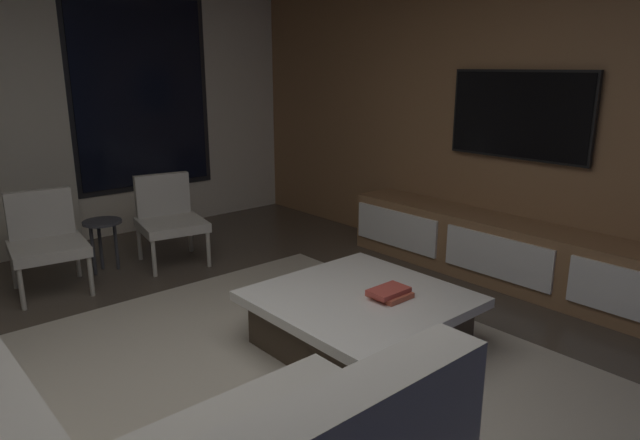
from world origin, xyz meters
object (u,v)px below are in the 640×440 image
side_stool (102,230)px  mounted_tv (519,115)px  accent_chair_by_curtain (45,237)px  media_console (517,256)px  book_stack_on_coffee_table (389,293)px  accent_chair_near_window (168,215)px  coffee_table (360,320)px

side_stool → mounted_tv: (2.55, -2.31, 0.98)m
accent_chair_by_curtain → media_console: 3.74m
book_stack_on_coffee_table → accent_chair_by_curtain: (-1.27, 2.46, 0.04)m
accent_chair_near_window → media_console: size_ratio=0.25×
accent_chair_near_window → side_stool: bearing=169.5°
accent_chair_by_curtain → mounted_tv: size_ratio=0.64×
accent_chair_near_window → media_console: accent_chair_near_window is taller
accent_chair_by_curtain → media_console: accent_chair_by_curtain is taller
coffee_table → side_stool: 2.52m
book_stack_on_coffee_table → side_stool: 2.68m
accent_chair_near_window → side_stool: 0.58m
media_console → mounted_tv: size_ratio=2.55×
side_stool → coffee_table: bearing=-74.1°
accent_chair_near_window → mounted_tv: bearing=-48.0°
accent_chair_by_curtain → side_stool: bearing=11.6°
media_console → mounted_tv: (0.18, 0.20, 1.10)m
coffee_table → mounted_tv: (1.86, 0.11, 1.16)m
coffee_table → media_console: (1.68, -0.09, 0.06)m
coffee_table → book_stack_on_coffee_table: (0.10, -0.14, 0.20)m
book_stack_on_coffee_table → side_stool: side_stool is taller
coffee_table → accent_chair_by_curtain: size_ratio=1.49×
accent_chair_by_curtain → mounted_tv: 3.86m
coffee_table → side_stool: side_stool is taller
coffee_table → media_console: 1.69m
coffee_table → side_stool: size_ratio=2.52×
accent_chair_by_curtain → side_stool: size_ratio=1.70×
coffee_table → accent_chair_by_curtain: accent_chair_by_curtain is taller
book_stack_on_coffee_table → accent_chair_near_window: size_ratio=0.32×
side_stool → media_console: size_ratio=0.15×
book_stack_on_coffee_table → accent_chair_near_window: 2.47m
mounted_tv → accent_chair_by_curtain: bearing=143.9°
accent_chair_near_window → coffee_table: bearing=-86.9°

